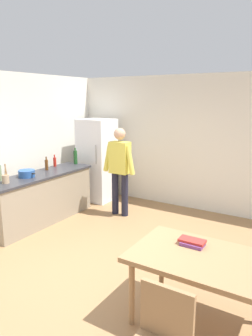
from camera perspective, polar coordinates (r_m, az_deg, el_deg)
name	(u,v)px	position (r m, az deg, el deg)	size (l,w,h in m)	color
ground_plane	(105,271)	(4.35, -3.92, -18.32)	(14.00, 14.00, 0.00)	#936D47
wall_back	(190,143)	(6.47, 11.59, 4.50)	(6.40, 0.12, 2.70)	silver
kitchen_counter	(41,198)	(5.95, -15.31, -5.28)	(0.64, 2.20, 0.90)	gray
refrigerator	(97,160)	(6.92, -5.28, 1.45)	(0.70, 0.67, 1.80)	white
person	(120,166)	(5.93, -1.16, 0.39)	(0.70, 0.22, 1.70)	#1E1E2D
dining_table	(204,264)	(3.23, 14.04, -16.65)	(1.40, 0.90, 0.75)	#9E754C
cooking_pot	(27,174)	(5.67, -17.72, -0.97)	(0.40, 0.28, 0.12)	#285193
utensil_jar	(6,179)	(5.35, -21.17, -1.81)	(0.11, 0.11, 0.32)	tan
bottle_wine_green	(75,157)	(6.54, -9.23, 1.98)	(0.08, 0.08, 0.34)	#1E5123
bottle_vinegar_tall	(0,173)	(5.54, -22.09, -0.81)	(0.06, 0.06, 0.32)	gray
bottle_beer_brown	(47,165)	(6.09, -14.34, 0.59)	(0.06, 0.06, 0.26)	#5B3314
bottle_sauce_red	(55,162)	(6.39, -12.91, 1.13)	(0.06, 0.06, 0.24)	#B22319
book_stack	(192,242)	(3.37, 12.05, -13.18)	(0.27, 0.16, 0.06)	#753D7F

